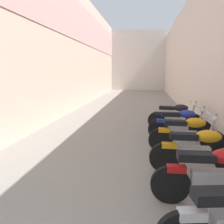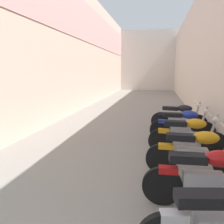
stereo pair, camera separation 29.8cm
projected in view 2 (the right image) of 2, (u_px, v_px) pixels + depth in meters
The scene contains 9 objects.
ground_plane at pixel (131, 116), 10.45m from camera, with size 41.65×41.65×0.00m, color gray.
building_left at pixel (80, 48), 12.34m from camera, with size 0.45×25.65×6.43m.
building_right at pixel (198, 55), 11.33m from camera, with size 0.45×25.65×5.54m.
building_far_end at pixel (148, 61), 25.21m from camera, with size 8.61×2.00×6.22m, color beige.
motorcycle_third at pixel (207, 176), 3.35m from camera, with size 1.85×0.58×1.04m.
motorcycle_fourth at pixel (195, 151), 4.40m from camera, with size 1.85×0.58×1.04m.
motorcycle_fifth at pixel (188, 135), 5.56m from camera, with size 1.85×0.58×1.04m.
motorcycle_sixth at pixel (183, 124), 6.67m from camera, with size 1.85×0.58×1.04m.
motorcycle_seventh at pixel (179, 116), 7.80m from camera, with size 1.84×0.58×1.04m.
Camera 2 is at (1.11, 0.59, 2.00)m, focal length 37.16 mm.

